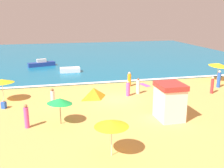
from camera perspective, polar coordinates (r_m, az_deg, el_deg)
The scene contains 21 objects.
ground_plane at distance 25.17m, azimuth 0.90°, elevation -3.36°, with size 60.00×60.00×0.00m, color #E0A856.
ocean_water at distance 52.09m, azimuth -6.62°, elevation 6.26°, with size 60.00×44.00×0.10m, color #146B93.
wave_breaker_foam at distance 31.04m, azimuth -1.91°, elevation 0.41°, with size 57.00×0.70×0.01m, color white.
lifeguard_cabana at distance 20.65m, azimuth 12.40°, elevation -3.64°, with size 1.95×2.31×2.87m.
beach_umbrella_0 at distance 19.56m, azimuth -11.29°, elevation -3.62°, with size 2.36×2.35×2.07m.
beach_umbrella_1 at distance 26.20m, azimuth -22.85°, elevation 0.60°, with size 2.98×2.99×2.16m.
beach_umbrella_2 at distance 34.09m, azimuth 22.14°, elevation 3.91°, with size 3.12×3.13×2.29m.
beach_umbrella_3 at distance 14.87m, azimuth -0.12°, elevation -8.64°, with size 2.77×2.77×2.17m.
beach_tent at distance 25.48m, azimuth -4.02°, elevation -1.95°, with size 2.66×2.41×1.03m.
beachgoer_0 at distance 29.58m, azimuth 3.78°, elevation 0.96°, with size 0.52×0.52×1.64m.
beachgoer_2 at distance 23.63m, azimuth -12.75°, elevation -3.03°, with size 0.50×0.50×1.65m.
beachgoer_3 at distance 26.08m, azimuth 3.50°, elevation -1.12°, with size 0.39×0.39×1.53m.
beachgoer_5 at distance 19.82m, azimuth -18.09°, elevation -6.76°, with size 0.47×0.47×1.78m.
beachgoer_7 at distance 28.72m, azimuth 20.94°, elevation -0.28°, with size 0.39×0.39×1.76m.
beachgoer_8 at distance 24.62m, azimuth -22.47°, elevation -4.18°, with size 0.47×0.47×0.77m.
beachgoer_9 at distance 31.32m, azimuth 22.20°, elevation 0.93°, with size 0.51×0.51×1.92m.
beachgoer_11 at distance 26.88m, azimuth 5.69°, elevation -0.54°, with size 0.39×0.39×1.64m.
beach_towel_0 at distance 30.39m, azimuth 7.11°, elevation -0.21°, with size 1.11×1.78×0.01m.
beach_towel_1 at distance 26.79m, azimuth 11.59°, elevation -2.52°, with size 1.92×1.32×0.01m.
small_boat_0 at distance 36.82m, azimuth -9.13°, elevation 3.06°, with size 2.73×1.39×0.62m.
small_boat_1 at distance 41.86m, azimuth -15.04°, elevation 4.29°, with size 4.15×2.06×1.12m.
Camera 1 is at (-5.81, -23.16, 7.98)m, focal length 42.07 mm.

